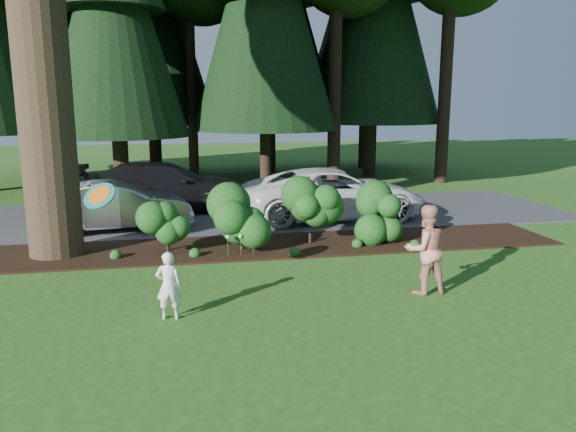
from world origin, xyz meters
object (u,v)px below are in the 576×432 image
(car_dark_suv, at_px, (165,187))
(child, at_px, (169,286))
(car_white_suv, at_px, (334,194))
(frisbee, at_px, (99,196))
(car_silver_wagon, at_px, (116,206))
(adult, at_px, (425,249))

(car_dark_suv, bearing_deg, child, 177.67)
(car_white_suv, distance_m, frisbee, 9.38)
(car_dark_suv, relative_size, child, 4.79)
(car_silver_wagon, relative_size, frisbee, 6.52)
(child, bearing_deg, frisbee, -12.52)
(child, bearing_deg, car_white_suv, -118.29)
(adult, bearing_deg, car_dark_suv, -64.98)
(car_white_suv, bearing_deg, car_silver_wagon, 92.09)
(car_white_suv, bearing_deg, adult, 177.46)
(frisbee, bearing_deg, car_dark_suv, 85.02)
(car_white_suv, xyz_separation_m, child, (-4.93, -7.44, -0.23))
(frisbee, bearing_deg, car_silver_wagon, 94.32)
(car_white_suv, xyz_separation_m, frisbee, (-6.00, -7.10, 1.29))
(car_white_suv, relative_size, adult, 3.27)
(adult, bearing_deg, car_silver_wagon, -49.81)
(car_silver_wagon, distance_m, car_white_suv, 6.52)
(child, relative_size, frisbee, 1.83)
(adult, distance_m, frisbee, 5.99)
(car_silver_wagon, relative_size, adult, 2.42)
(child, relative_size, adult, 0.68)
(car_silver_wagon, xyz_separation_m, child, (1.57, -7.04, -0.13))
(car_white_suv, bearing_deg, frisbee, 138.39)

